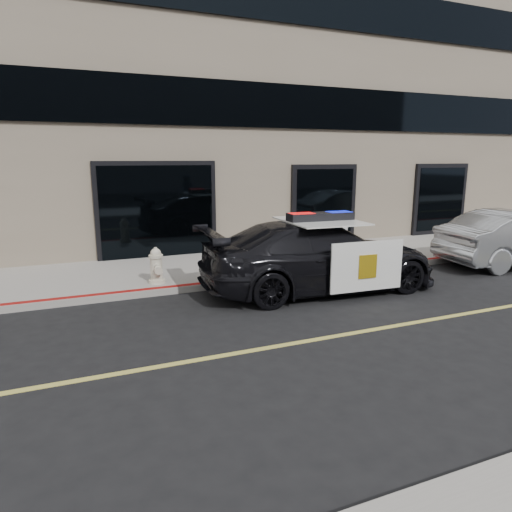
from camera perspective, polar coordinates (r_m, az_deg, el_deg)
name	(u,v)px	position (r m, az deg, el deg)	size (l,w,h in m)	color
ground	(303,342)	(7.65, 5.95, -10.63)	(120.00, 120.00, 0.00)	black
sidewalk_n	(210,268)	(12.27, -5.83, -1.48)	(60.00, 3.50, 0.15)	gray
building_n	(161,67)	(17.29, -11.78, 22.07)	(60.00, 7.00, 12.00)	#756856
police_car	(319,256)	(10.39, 7.94, 0.06)	(2.85, 5.68, 1.78)	black
fire_hydrant	(156,266)	(10.61, -12.34, -1.29)	(0.38, 0.52, 0.83)	beige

